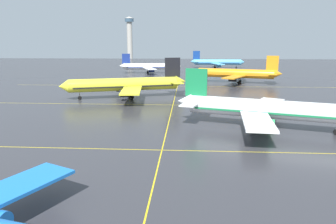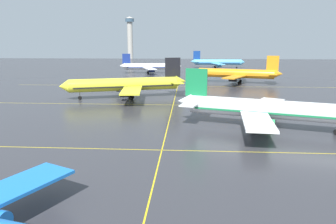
{
  "view_description": "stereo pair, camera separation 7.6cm",
  "coord_description": "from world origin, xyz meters",
  "px_view_note": "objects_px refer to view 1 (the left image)",
  "views": [
    {
      "loc": [
        4.11,
        -14.09,
        17.41
      ],
      "look_at": [
        0.53,
        42.76,
        4.7
      ],
      "focal_mm": 34.45,
      "sensor_mm": 36.0,
      "label": 1
    },
    {
      "loc": [
        4.18,
        -14.08,
        17.41
      ],
      "look_at": [
        0.53,
        42.76,
        4.7
      ],
      "focal_mm": 34.45,
      "sensor_mm": 36.0,
      "label": 2
    }
  ],
  "objects_px": {
    "airliner_far_right_stand": "(150,67)",
    "airliner_distant_taxiway": "(217,62)",
    "airliner_far_left_stand": "(236,74)",
    "airliner_second_row": "(264,109)",
    "control_tower": "(130,34)",
    "airliner_third_row": "(126,85)"
  },
  "relations": [
    {
      "from": "airliner_distant_taxiway",
      "to": "control_tower",
      "type": "relative_size",
      "value": 0.87
    },
    {
      "from": "airliner_far_right_stand",
      "to": "airliner_distant_taxiway",
      "type": "relative_size",
      "value": 0.97
    },
    {
      "from": "airliner_third_row",
      "to": "airliner_far_right_stand",
      "type": "distance_m",
      "value": 76.81
    },
    {
      "from": "airliner_third_row",
      "to": "airliner_far_left_stand",
      "type": "xyz_separation_m",
      "value": [
        39.09,
        38.31,
        -0.23
      ]
    },
    {
      "from": "control_tower",
      "to": "airliner_distant_taxiway",
      "type": "bearing_deg",
      "value": -55.0
    },
    {
      "from": "airliner_second_row",
      "to": "control_tower",
      "type": "bearing_deg",
      "value": 105.98
    },
    {
      "from": "control_tower",
      "to": "airliner_far_left_stand",
      "type": "bearing_deg",
      "value": -67.0
    },
    {
      "from": "airliner_far_right_stand",
      "to": "airliner_distant_taxiway",
      "type": "xyz_separation_m",
      "value": [
        38.98,
        35.66,
        0.13
      ]
    },
    {
      "from": "airliner_second_row",
      "to": "control_tower",
      "type": "relative_size",
      "value": 0.92
    },
    {
      "from": "airliner_far_right_stand",
      "to": "airliner_distant_taxiway",
      "type": "height_order",
      "value": "airliner_distant_taxiway"
    },
    {
      "from": "airliner_second_row",
      "to": "airliner_far_right_stand",
      "type": "xyz_separation_m",
      "value": [
        -35.96,
        109.99,
        -0.4
      ]
    },
    {
      "from": "airliner_far_right_stand",
      "to": "control_tower",
      "type": "height_order",
      "value": "control_tower"
    },
    {
      "from": "airliner_second_row",
      "to": "airliner_third_row",
      "type": "distance_m",
      "value": 47.81
    },
    {
      "from": "airliner_third_row",
      "to": "control_tower",
      "type": "height_order",
      "value": "control_tower"
    },
    {
      "from": "airliner_far_right_stand",
      "to": "airliner_third_row",
      "type": "bearing_deg",
      "value": -88.84
    },
    {
      "from": "airliner_second_row",
      "to": "airliner_far_left_stand",
      "type": "xyz_separation_m",
      "value": [
        4.69,
        71.51,
        -0.06
      ]
    },
    {
      "from": "airliner_far_right_stand",
      "to": "control_tower",
      "type": "bearing_deg",
      "value": 104.32
    },
    {
      "from": "airliner_distant_taxiway",
      "to": "control_tower",
      "type": "height_order",
      "value": "control_tower"
    },
    {
      "from": "airliner_distant_taxiway",
      "to": "airliner_far_left_stand",
      "type": "bearing_deg",
      "value": -88.71
    },
    {
      "from": "airliner_second_row",
      "to": "airliner_distant_taxiway",
      "type": "xyz_separation_m",
      "value": [
        3.02,
        145.65,
        -0.27
      ]
    },
    {
      "from": "airliner_far_left_stand",
      "to": "airliner_far_right_stand",
      "type": "relative_size",
      "value": 1.08
    },
    {
      "from": "airliner_second_row",
      "to": "control_tower",
      "type": "distance_m",
      "value": 264.57
    }
  ]
}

